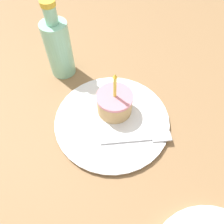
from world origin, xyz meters
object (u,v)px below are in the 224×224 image
(plate, at_px, (112,120))
(cake_slice, at_px, (115,103))
(bottle, at_px, (58,47))
(fork, at_px, (141,139))

(plate, bearing_deg, cake_slice, 140.57)
(plate, distance_m, cake_slice, 0.04)
(bottle, bearing_deg, cake_slice, 18.58)
(fork, bearing_deg, plate, -155.82)
(fork, bearing_deg, cake_slice, -169.43)
(plate, xyz_separation_m, fork, (0.08, 0.04, 0.01))
(fork, relative_size, bottle, 0.76)
(plate, height_order, fork, fork)
(fork, height_order, bottle, bottle)
(bottle, bearing_deg, plate, 12.80)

